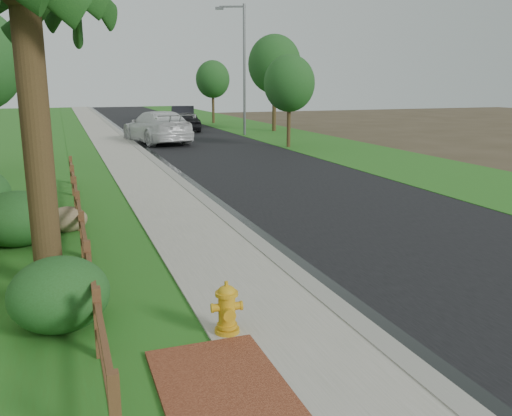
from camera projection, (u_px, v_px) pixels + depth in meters
name	position (u px, v px, depth m)	size (l,w,h in m)	color
ground	(337.00, 332.00, 8.61)	(120.00, 120.00, 0.00)	#3C3220
road	(176.00, 132.00, 42.17)	(8.00, 90.00, 0.02)	black
curb	(121.00, 133.00, 40.77)	(0.40, 90.00, 0.12)	gray
wet_gutter	(125.00, 134.00, 40.90)	(0.50, 90.00, 0.00)	black
sidewalk	(103.00, 134.00, 40.35)	(2.20, 90.00, 0.10)	gray
grass_strip	(76.00, 135.00, 39.72)	(1.60, 90.00, 0.06)	#2D631C
verge_far	(259.00, 129.00, 44.45)	(6.00, 90.00, 0.04)	#2D631C
brick_patch	(222.00, 388.00, 6.95)	(1.60, 2.40, 0.11)	brown
ranch_fence	(80.00, 220.00, 13.14)	(0.12, 16.92, 1.10)	#452917
fire_hydrant	(227.00, 309.00, 8.30)	(0.55, 0.44, 0.84)	gold
white_suv	(157.00, 127.00, 34.71)	(2.85, 7.00, 2.03)	silver
dark_car_mid	(186.00, 121.00, 42.86)	(1.85, 4.61, 1.57)	black
dark_car_far	(183.00, 117.00, 46.39)	(1.89, 5.42, 1.79)	black
streetlight	(242.00, 62.00, 38.62)	(2.01, 0.99, 9.17)	slate
boulder	(67.00, 219.00, 14.25)	(1.03, 0.77, 0.69)	brown
shrub_a	(59.00, 294.00, 8.60)	(1.58, 1.58, 1.19)	#204719
shrub_c	(17.00, 219.00, 13.02)	(1.85, 1.85, 1.34)	#204719
tree_near_right	(289.00, 83.00, 31.76)	(3.02, 3.02, 5.43)	#3C2E18
tree_mid_right	(274.00, 64.00, 41.90)	(4.10, 4.10, 7.43)	#3C2E18
tree_far_right	(213.00, 79.00, 50.28)	(3.14, 3.14, 5.79)	#3C2E18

